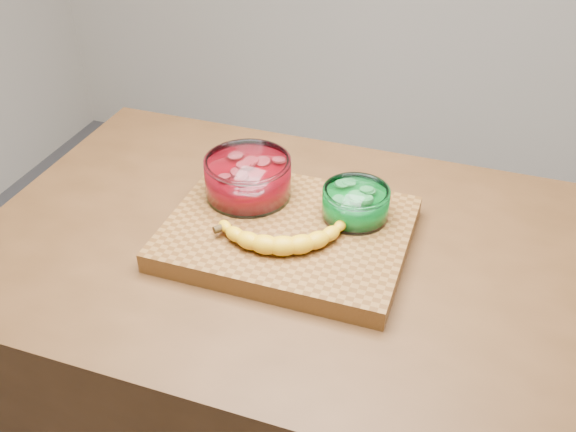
% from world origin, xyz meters
% --- Properties ---
extents(counter, '(1.20, 0.80, 0.90)m').
position_xyz_m(counter, '(0.00, 0.00, 0.45)').
color(counter, '#4F3017').
rests_on(counter, ground).
extents(cutting_board, '(0.45, 0.35, 0.04)m').
position_xyz_m(cutting_board, '(0.00, 0.00, 0.92)').
color(cutting_board, brown).
rests_on(cutting_board, counter).
extents(bowl_red, '(0.17, 0.17, 0.08)m').
position_xyz_m(bowl_red, '(-0.11, 0.07, 0.98)').
color(bowl_red, white).
rests_on(bowl_red, cutting_board).
extents(bowl_green, '(0.13, 0.13, 0.06)m').
position_xyz_m(bowl_green, '(0.11, 0.07, 0.97)').
color(bowl_green, white).
rests_on(bowl_green, cutting_board).
extents(banana, '(0.26, 0.16, 0.04)m').
position_xyz_m(banana, '(0.00, -0.04, 0.96)').
color(banana, gold).
rests_on(banana, cutting_board).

